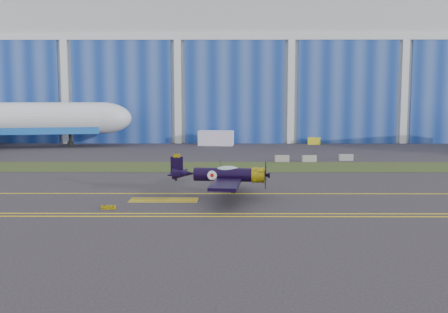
{
  "coord_description": "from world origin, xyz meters",
  "views": [
    {
      "loc": [
        -12.44,
        -53.37,
        8.98
      ],
      "look_at": [
        -12.75,
        1.81,
        2.74
      ],
      "focal_mm": 42.0,
      "sensor_mm": 36.0,
      "label": 1
    }
  ],
  "objects": [
    {
      "name": "barrier_c",
      "position": [
        4.58,
        20.97,
        0.45
      ],
      "size": [
        2.0,
        0.62,
        0.9
      ],
      "primitive_type": "cube",
      "rotation": [
        0.0,
        0.0,
        0.01
      ],
      "color": "#929898",
      "rests_on": "ground"
    },
    {
      "name": "shipping_container",
      "position": [
        -14.5,
        44.51,
        1.4
      ],
      "size": [
        6.76,
        3.55,
        2.79
      ],
      "primitive_type": "cube",
      "rotation": [
        0.0,
        0.0,
        -0.16
      ],
      "color": "white",
      "rests_on": "ground"
    },
    {
      "name": "edge_line_far",
      "position": [
        0.0,
        -13.5,
        0.01
      ],
      "size": [
        80.0,
        0.2,
        0.02
      ],
      "primitive_type": "cube",
      "color": "yellow",
      "rests_on": "ground"
    },
    {
      "name": "barrier_b",
      "position": [
        -0.9,
        19.56,
        0.45
      ],
      "size": [
        2.06,
        0.88,
        0.9
      ],
      "primitive_type": "cube",
      "rotation": [
        0.0,
        0.0,
        0.14
      ],
      "color": "#999491",
      "rests_on": "ground"
    },
    {
      "name": "edge_line_near",
      "position": [
        0.0,
        -14.5,
        0.01
      ],
      "size": [
        80.0,
        0.2,
        0.02
      ],
      "primitive_type": "cube",
      "color": "yellow",
      "rests_on": "ground"
    },
    {
      "name": "tug",
      "position": [
        4.31,
        46.86,
        0.66
      ],
      "size": [
        2.58,
        2.01,
        1.33
      ],
      "primitive_type": "cube",
      "rotation": [
        0.0,
        0.0,
        -0.29
      ],
      "color": "yellow",
      "rests_on": "ground"
    },
    {
      "name": "barrier_a",
      "position": [
        -4.7,
        19.66,
        0.45
      ],
      "size": [
        2.0,
        0.62,
        0.9
      ],
      "primitive_type": "cube",
      "rotation": [
        0.0,
        0.0,
        -0.01
      ],
      "color": "#9F9595",
      "rests_on": "ground"
    },
    {
      "name": "guard_board_left",
      "position": [
        -22.0,
        -12.0,
        0.17
      ],
      "size": [
        1.2,
        0.15,
        0.35
      ],
      "primitive_type": "cube",
      "color": "yellow",
      "rests_on": "ground"
    },
    {
      "name": "grass_median",
      "position": [
        0.0,
        14.0,
        0.02
      ],
      "size": [
        260.0,
        10.0,
        0.02
      ],
      "primitive_type": "cube",
      "color": "#475128",
      "rests_on": "ground"
    },
    {
      "name": "ground",
      "position": [
        0.0,
        0.0,
        0.0
      ],
      "size": [
        260.0,
        260.0,
        0.0
      ],
      "primitive_type": "plane",
      "color": "#342E36",
      "rests_on": "ground"
    },
    {
      "name": "hangar",
      "position": [
        0.0,
        71.79,
        14.96
      ],
      "size": [
        220.0,
        45.7,
        30.0
      ],
      "color": "silver",
      "rests_on": "ground"
    },
    {
      "name": "taxiway_centreline",
      "position": [
        0.0,
        -5.0,
        0.01
      ],
      "size": [
        200.0,
        0.2,
        0.02
      ],
      "primitive_type": "cube",
      "color": "yellow",
      "rests_on": "ground"
    },
    {
      "name": "hold_short_ladder",
      "position": [
        -18.0,
        -8.1,
        0.01
      ],
      "size": [
        6.0,
        2.4,
        0.02
      ],
      "primitive_type": null,
      "color": "yellow",
      "rests_on": "ground"
    },
    {
      "name": "warbird",
      "position": [
        -12.75,
        -7.19,
        2.14
      ],
      "size": [
        11.2,
        13.03,
        3.57
      ],
      "rotation": [
        0.0,
        0.0,
        -0.11
      ],
      "color": "black",
      "rests_on": "ground"
    }
  ]
}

